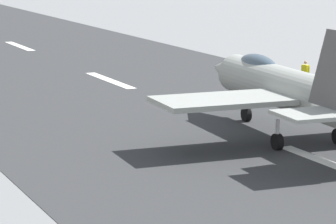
% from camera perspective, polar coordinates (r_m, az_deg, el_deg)
% --- Properties ---
extents(ground_plane, '(400.00, 400.00, 0.00)m').
position_cam_1_polar(ground_plane, '(38.27, 10.35, -3.31)').
color(ground_plane, slate).
extents(runway_strip, '(240.00, 26.00, 0.02)m').
position_cam_1_polar(runway_strip, '(38.26, 10.36, -3.31)').
color(runway_strip, '#313234').
rests_on(runway_strip, ground).
extents(fighter_jet, '(16.74, 14.18, 5.67)m').
position_cam_1_polar(fighter_jet, '(42.41, 7.83, 1.53)').
color(fighter_jet, '#949993').
rests_on(fighter_jet, ground).
extents(crew_person, '(0.68, 0.38, 1.73)m').
position_cam_1_polar(crew_person, '(58.67, 8.81, 2.44)').
color(crew_person, '#1E2338').
rests_on(crew_person, ground).
extents(marker_cone_far, '(0.44, 0.44, 0.55)m').
position_cam_1_polar(marker_cone_far, '(65.81, 5.80, 2.88)').
color(marker_cone_far, orange).
rests_on(marker_cone_far, ground).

